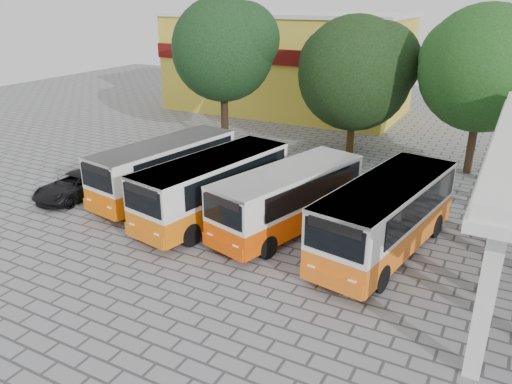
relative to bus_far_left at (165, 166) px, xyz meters
The scene contains 10 objects.
ground 8.56m from the bus_far_left, 27.71° to the right, with size 90.00×90.00×0.00m, color gray.
shophouse_block 22.51m from the bus_far_left, 99.18° to the left, with size 20.40×10.40×8.30m.
bus_far_left is the anchor object (origin of this frame).
bus_centre_left 3.74m from the bus_far_left, 16.85° to the right, with size 3.89×8.46×2.92m.
bus_centre_right 7.12m from the bus_far_left, ahead, with size 4.33×8.20×2.79m.
bus_far_right 11.35m from the bus_far_left, ahead, with size 3.90×8.67×3.00m.
tree_left 11.16m from the bus_far_left, 103.50° to the left, with size 7.03×6.70×9.73m.
tree_middle 13.89m from the bus_far_left, 64.09° to the left, with size 7.48×7.12×8.68m.
tree_right 18.01m from the bus_far_left, 40.80° to the left, with size 7.24×6.89×9.39m.
parked_car 4.77m from the bus_far_left, 152.37° to the right, with size 2.07×4.49×1.25m, color black.
Camera 1 is at (7.78, -14.86, 9.63)m, focal length 35.00 mm.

